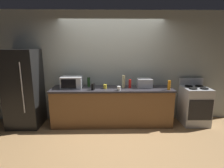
# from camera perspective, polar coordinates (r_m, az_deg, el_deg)

# --- Properties ---
(ground_plane) EXTENTS (8.00, 8.00, 0.00)m
(ground_plane) POSITION_cam_1_polar(r_m,az_deg,el_deg) (4.13, 0.12, -14.90)
(ground_plane) COLOR #A87F51
(back_wall) EXTENTS (6.40, 0.10, 2.70)m
(back_wall) POSITION_cam_1_polar(r_m,az_deg,el_deg) (4.52, -0.11, 5.45)
(back_wall) COLOR #9EA399
(back_wall) RESTS_ON ground_plane
(counter_run) EXTENTS (2.84, 0.64, 0.90)m
(counter_run) POSITION_cam_1_polar(r_m,az_deg,el_deg) (4.32, -0.00, -7.13)
(counter_run) COLOR brown
(counter_run) RESTS_ON ground_plane
(refrigerator) EXTENTS (0.72, 0.73, 1.80)m
(refrigerator) POSITION_cam_1_polar(r_m,az_deg,el_deg) (4.63, -26.30, -1.33)
(refrigerator) COLOR black
(refrigerator) RESTS_ON ground_plane
(stove_range) EXTENTS (0.60, 0.61, 1.08)m
(stove_range) POSITION_cam_1_polar(r_m,az_deg,el_deg) (4.79, 24.81, -6.20)
(stove_range) COLOR #B7BABF
(stove_range) RESTS_ON ground_plane
(microwave) EXTENTS (0.48, 0.35, 0.27)m
(microwave) POSITION_cam_1_polar(r_m,az_deg,el_deg) (4.29, -12.73, 0.53)
(microwave) COLOR #B7BABF
(microwave) RESTS_ON counter_run
(toaster_oven) EXTENTS (0.34, 0.26, 0.21)m
(toaster_oven) POSITION_cam_1_polar(r_m,az_deg,el_deg) (4.31, 10.33, 0.28)
(toaster_oven) COLOR #B7BABF
(toaster_oven) RESTS_ON counter_run
(cordless_phone) EXTENTS (0.07, 0.12, 0.15)m
(cordless_phone) POSITION_cam_1_polar(r_m,az_deg,el_deg) (4.04, -6.05, -0.82)
(cordless_phone) COLOR black
(cordless_phone) RESTS_ON counter_run
(bottle_hot_sauce) EXTENTS (0.06, 0.06, 0.21)m
(bottle_hot_sauce) POSITION_cam_1_polar(r_m,az_deg,el_deg) (4.20, 5.73, 0.09)
(bottle_hot_sauce) COLOR red
(bottle_hot_sauce) RESTS_ON counter_run
(bottle_wine) EXTENTS (0.07, 0.07, 0.22)m
(bottle_wine) POSITION_cam_1_polar(r_m,az_deg,el_deg) (4.38, -7.45, 0.66)
(bottle_wine) COLOR #1E3F19
(bottle_wine) RESTS_ON counter_run
(bottle_hand_soap) EXTENTS (0.08, 0.08, 0.29)m
(bottle_hand_soap) POSITION_cam_1_polar(r_m,az_deg,el_deg) (4.24, 3.72, 0.84)
(bottle_hand_soap) COLOR beige
(bottle_hand_soap) RESTS_ON counter_run
(bottle_dish_soap) EXTENTS (0.07, 0.07, 0.21)m
(bottle_dish_soap) POSITION_cam_1_polar(r_m,az_deg,el_deg) (4.22, 17.77, -0.36)
(bottle_dish_soap) COLOR orange
(bottle_dish_soap) RESTS_ON counter_run
(mug_yellow) EXTENTS (0.08, 0.08, 0.10)m
(mug_yellow) POSITION_cam_1_polar(r_m,az_deg,el_deg) (4.15, -2.23, -0.79)
(mug_yellow) COLOR yellow
(mug_yellow) RESTS_ON counter_run
(mug_white) EXTENTS (0.08, 0.08, 0.10)m
(mug_white) POSITION_cam_1_polar(r_m,az_deg,el_deg) (3.96, 2.19, -1.43)
(mug_white) COLOR white
(mug_white) RESTS_ON counter_run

